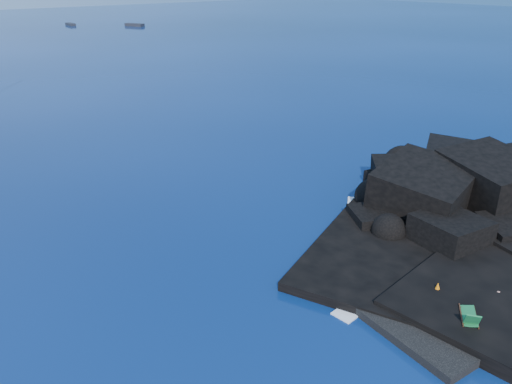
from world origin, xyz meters
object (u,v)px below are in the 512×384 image
Objects in this scene: sunbather at (492,298)px; marker_cone at (437,289)px; distant_boat_b at (135,26)px; distant_boat_a at (71,25)px; deck_chair at (469,312)px.

marker_cone is at bearing 125.43° from sunbather.
distant_boat_b is (42.99, 113.95, -0.64)m from marker_cone.
distant_boat_a is 17.03m from distant_boat_b.
distant_boat_a is at bearing 39.68° from deck_chair.
distant_boat_b reaches higher than distant_boat_a.
sunbather is at bearing -100.70° from distant_boat_a.
marker_cone is 0.13× the size of distant_boat_a.
deck_chair is 2.01m from sunbather.
distant_boat_a is (31.03, 126.07, -0.64)m from marker_cone.
marker_cone reaches higher than distant_boat_a.
deck_chair is 131.75m from distant_boat_a.
sunbather is 122.97m from distant_boat_b.
sunbather is 131.22m from distant_boat_a.
sunbather is (1.98, 0.06, -0.33)m from deck_chair.
distant_boat_b is at bearing -43.00° from distant_boat_a.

